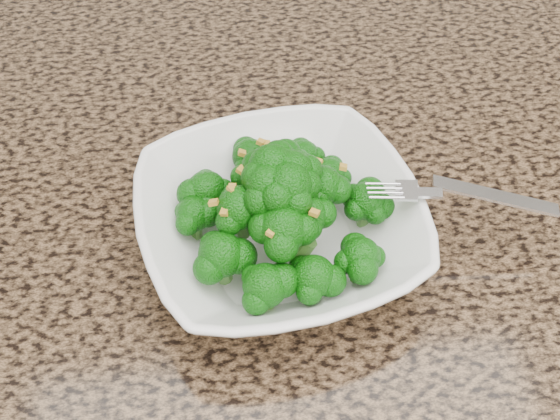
{
  "coord_description": "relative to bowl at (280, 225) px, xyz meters",
  "views": [
    {
      "loc": [
        -0.12,
        -0.06,
        1.4
      ],
      "look_at": [
        -0.08,
        0.33,
        0.95
      ],
      "focal_mm": 45.0,
      "sensor_mm": 36.0,
      "label": 1
    }
  ],
  "objects": [
    {
      "name": "garlic_topping",
      "position": [
        -0.0,
        0.0,
        0.1
      ],
      "size": [
        0.13,
        0.13,
        0.01
      ],
      "primitive_type": null,
      "color": "gold",
      "rests_on": "broccoli_pile"
    },
    {
      "name": "fork",
      "position": [
        0.13,
        -0.01,
        0.04
      ],
      "size": [
        0.19,
        0.07,
        0.01
      ],
      "primitive_type": null,
      "rotation": [
        0.0,
        0.0,
        -0.23
      ],
      "color": "silver",
      "rests_on": "bowl"
    },
    {
      "name": "granite_counter",
      "position": [
        0.08,
        -0.03,
        -0.05
      ],
      "size": [
        1.64,
        1.04,
        0.03
      ],
      "primitive_type": "cube",
      "color": "brown",
      "rests_on": "cabinet"
    },
    {
      "name": "broccoli_pile",
      "position": [
        -0.0,
        0.0,
        0.06
      ],
      "size": [
        0.22,
        0.22,
        0.07
      ],
      "primitive_type": null,
      "color": "#0F610B",
      "rests_on": "bowl"
    },
    {
      "name": "bowl",
      "position": [
        0.0,
        0.0,
        0.0
      ],
      "size": [
        0.29,
        0.29,
        0.06
      ],
      "primitive_type": "imported",
      "rotation": [
        0.0,
        0.0,
        0.18
      ],
      "color": "white",
      "rests_on": "granite_counter"
    }
  ]
}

